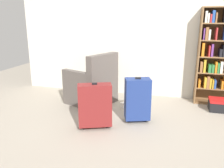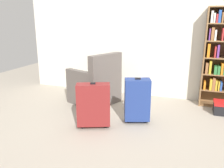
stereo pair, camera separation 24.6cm
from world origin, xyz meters
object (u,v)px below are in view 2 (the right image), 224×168
Objects in this scene: suitcase_dark_red at (93,105)px; armchair at (96,85)px; suitcase_navy_blue at (137,100)px; mug at (125,105)px.

armchair is at bearing 111.37° from suitcase_dark_red.
suitcase_dark_red is (0.38, -0.97, 0.02)m from armchair.
suitcase_navy_blue is at bearing 35.50° from suitcase_dark_red.
suitcase_dark_red reaches higher than mug.
suitcase_dark_red is 0.64m from suitcase_navy_blue.
suitcase_dark_red is at bearing -103.28° from mug.
suitcase_dark_red is (-0.20, -0.85, 0.29)m from mug.
suitcase_navy_blue is at bearing -56.61° from mug.
suitcase_dark_red is at bearing -144.50° from suitcase_navy_blue.
suitcase_dark_red is 0.97× the size of suitcase_navy_blue.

